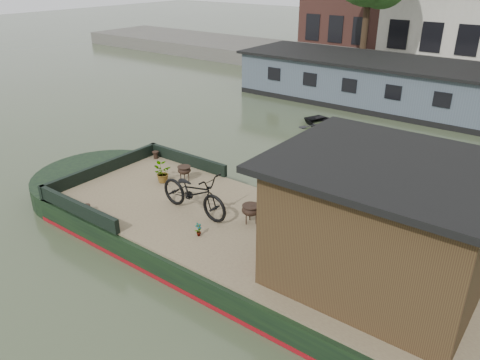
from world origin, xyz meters
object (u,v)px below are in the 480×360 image
Objects in this scene: cabin at (382,222)px; brazier_front at (251,214)px; bicycle at (194,192)px; dinghy at (333,123)px; brazier_rear at (184,174)px.

brazier_front is at bearing 175.01° from cabin.
brazier_front is at bearing -70.32° from bicycle.
bicycle is 0.71× the size of dinghy.
cabin reaches higher than bicycle.
brazier_front is 1.08× the size of brazier_rear.
bicycle is at bearing -39.55° from brazier_rear.
brazier_rear is 8.15m from dinghy.
cabin is 6.13m from brazier_rear.
brazier_rear reaches higher than dinghy.
brazier_rear is 0.15× the size of dinghy.
dinghy is at bearing 120.80° from cabin.
bicycle reaches higher than brazier_rear.
cabin is at bearing -10.03° from brazier_rear.
bicycle is 1.47m from brazier_front.
brazier_rear is (-5.95, 1.05, -1.02)m from cabin.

